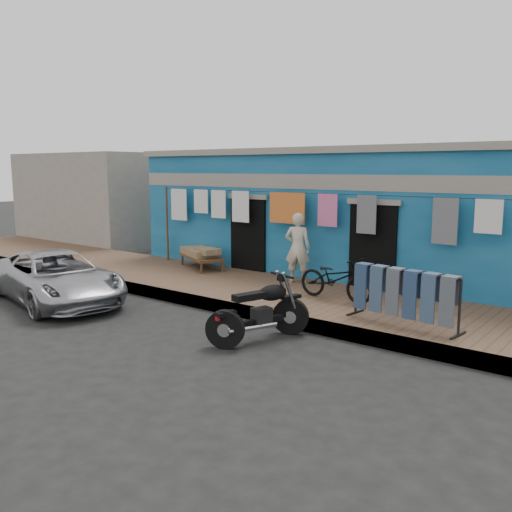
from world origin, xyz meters
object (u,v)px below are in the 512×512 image
at_px(bicycle, 336,274).
at_px(motorcycle, 259,309).
at_px(charpoy, 202,258).
at_px(car, 56,276).
at_px(jeans_rack, 404,296).
at_px(seated_person, 298,248).

distance_m(bicycle, motorcycle, 2.42).
bearing_deg(motorcycle, bicycle, 105.36).
height_order(bicycle, charpoy, bicycle).
relative_size(motorcycle, charpoy, 1.00).
bearing_deg(car, motorcycle, -71.68).
relative_size(bicycle, jeans_rack, 0.80).
bearing_deg(car, charpoy, 3.36).
height_order(motorcycle, jeans_rack, jeans_rack).
height_order(car, jeans_rack, jeans_rack).
height_order(bicycle, jeans_rack, bicycle).
height_order(car, motorcycle, car).
height_order(motorcycle, charpoy, motorcycle).
height_order(seated_person, bicycle, seated_person).
distance_m(seated_person, charpoy, 3.06).
height_order(car, bicycle, bicycle).
relative_size(seated_person, jeans_rack, 0.78).
distance_m(car, motorcycle, 5.09).
bearing_deg(car, seated_person, -30.54).
distance_m(car, bicycle, 5.94).
xyz_separation_m(seated_person, charpoy, (-3.01, -0.05, -0.54)).
relative_size(seated_person, motorcycle, 0.91).
bearing_deg(bicycle, seated_person, 62.21).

